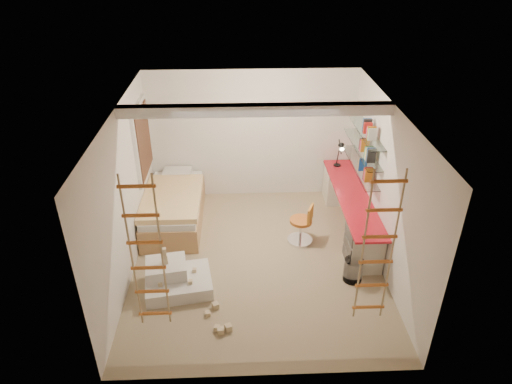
{
  "coord_description": "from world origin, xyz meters",
  "views": [
    {
      "loc": [
        -0.26,
        -6.0,
        4.78
      ],
      "look_at": [
        0.0,
        0.3,
        1.15
      ],
      "focal_mm": 32.0,
      "sensor_mm": 36.0,
      "label": 1
    }
  ],
  "objects_px": {
    "swivel_chair": "(302,229)",
    "play_platform": "(175,279)",
    "desk": "(350,210)",
    "bed": "(174,207)"
  },
  "relations": [
    {
      "from": "desk",
      "to": "swivel_chair",
      "type": "height_order",
      "value": "desk"
    },
    {
      "from": "play_platform",
      "to": "swivel_chair",
      "type": "bearing_deg",
      "value": 28.16
    },
    {
      "from": "bed",
      "to": "swivel_chair",
      "type": "relative_size",
      "value": 2.68
    },
    {
      "from": "bed",
      "to": "swivel_chair",
      "type": "distance_m",
      "value": 2.39
    },
    {
      "from": "desk",
      "to": "bed",
      "type": "bearing_deg",
      "value": 173.51
    },
    {
      "from": "desk",
      "to": "swivel_chair",
      "type": "distance_m",
      "value": 0.99
    },
    {
      "from": "swivel_chair",
      "to": "play_platform",
      "type": "relative_size",
      "value": 0.68
    },
    {
      "from": "desk",
      "to": "play_platform",
      "type": "bearing_deg",
      "value": -153.94
    },
    {
      "from": "desk",
      "to": "play_platform",
      "type": "distance_m",
      "value": 3.33
    },
    {
      "from": "swivel_chair",
      "to": "play_platform",
      "type": "distance_m",
      "value": 2.36
    }
  ]
}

